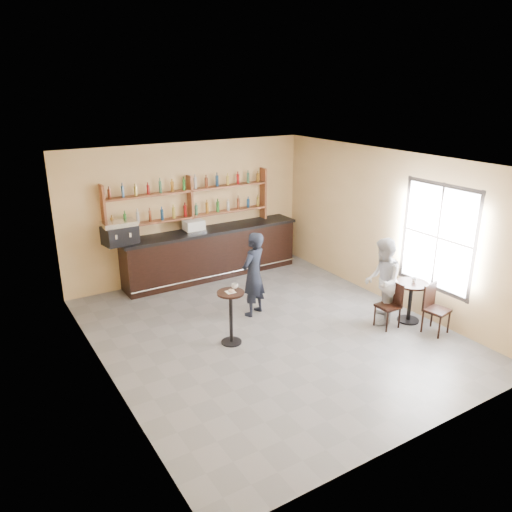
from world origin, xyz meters
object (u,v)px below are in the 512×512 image
pedestal_table (231,318)px  cafe_table (410,302)px  man_main (253,274)px  chair_west (388,306)px  espresso_machine (120,233)px  bar_counter (212,253)px  chair_south (437,310)px  patron_second (382,281)px  pastry_case (194,226)px

pedestal_table → cafe_table: bearing=-17.4°
man_main → chair_west: 2.66m
man_main → chair_west: (1.89, -1.83, -0.42)m
pedestal_table → man_main: (0.97, 0.81, 0.36)m
espresso_machine → pedestal_table: size_ratio=0.70×
bar_counter → cafe_table: bearing=-62.3°
chair_south → pedestal_table: bearing=143.7°
cafe_table → bar_counter: bearing=117.7°
patron_second → pastry_case: bearing=-106.9°
chair_west → chair_south: chair_south is taller
espresso_machine → pastry_case: 1.72m
espresso_machine → chair_south: size_ratio=0.74×
pedestal_table → patron_second: 3.02m
bar_counter → pastry_case: size_ratio=9.52×
pedestal_table → patron_second: size_ratio=0.59×
chair_west → pedestal_table: bearing=-109.9°
chair_west → espresso_machine: bearing=-137.7°
man_main → pastry_case: bearing=-110.1°
espresso_machine → chair_south: 6.59m
bar_counter → pedestal_table: bearing=-111.0°
pedestal_table → chair_south: pedestal_table is taller
bar_counter → patron_second: bearing=-66.6°
pedestal_table → patron_second: (2.89, -0.79, 0.35)m
chair_west → man_main: bearing=-134.4°
cafe_table → chair_west: (-0.55, 0.05, 0.04)m
espresso_machine → chair_south: (4.41, -4.80, -0.97)m
chair_south → man_main: bearing=124.6°
pedestal_table → espresso_machine: bearing=107.0°
bar_counter → patron_second: size_ratio=2.58×
bar_counter → chair_south: (2.25, -4.80, -0.13)m
patron_second → bar_counter: bearing=-112.1°
bar_counter → man_main: man_main is taller
chair_south → patron_second: (-0.56, 0.88, 0.38)m
espresso_machine → patron_second: bearing=-54.4°
pastry_case → chair_west: pastry_case is taller
espresso_machine → cafe_table: size_ratio=0.86×
pedestal_table → cafe_table: 3.57m
man_main → bar_counter: bearing=-120.9°
bar_counter → man_main: bearing=-95.8°
espresso_machine → patron_second: size_ratio=0.41×
pastry_case → chair_south: size_ratio=0.49×
pastry_case → espresso_machine: bearing=-176.6°
pastry_case → patron_second: bearing=-58.1°
bar_counter → cafe_table: size_ratio=5.43×
pastry_case → patron_second: size_ratio=0.27×
bar_counter → chair_south: bar_counter is taller
espresso_machine → pastry_case: (1.72, 0.00, -0.11)m
espresso_machine → cafe_table: 6.14m
chair_south → patron_second: size_ratio=0.55×
bar_counter → cafe_table: 4.74m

